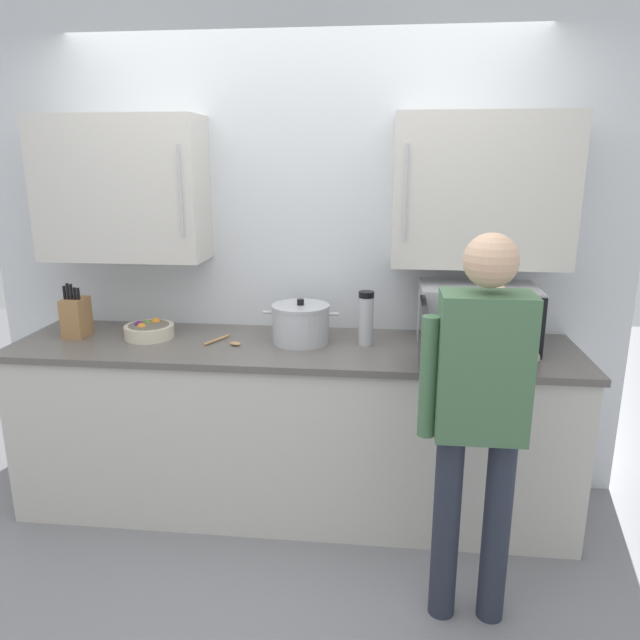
{
  "coord_description": "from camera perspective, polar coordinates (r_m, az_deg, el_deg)",
  "views": [
    {
      "loc": [
        0.47,
        -2.05,
        1.86
      ],
      "look_at": [
        0.15,
        0.82,
        1.08
      ],
      "focal_mm": 33.62,
      "sensor_mm": 36.0,
      "label": 1
    }
  ],
  "objects": [
    {
      "name": "microwave_oven",
      "position": [
        3.09,
        14.17,
        0.21
      ],
      "size": [
        0.59,
        0.78,
        0.32
      ],
      "color": "#B7BABF",
      "rests_on": "counter_unit"
    },
    {
      "name": "person_figure",
      "position": [
        2.39,
        14.95,
        -7.54
      ],
      "size": [
        0.44,
        0.58,
        1.61
      ],
      "color": "#282D3D",
      "rests_on": "ground_plane"
    },
    {
      "name": "wooden_spoon",
      "position": [
        3.15,
        -8.86,
        -2.06
      ],
      "size": [
        0.2,
        0.18,
        0.02
      ],
      "color": "tan",
      "rests_on": "counter_unit"
    },
    {
      "name": "fruit_bowl",
      "position": [
        3.34,
        -15.96,
        -0.94
      ],
      "size": [
        0.26,
        0.26,
        0.09
      ],
      "color": "beige",
      "rests_on": "counter_unit"
    },
    {
      "name": "stock_pot",
      "position": [
        3.12,
        -1.85,
        -0.34
      ],
      "size": [
        0.4,
        0.3,
        0.23
      ],
      "color": "#B7BABF",
      "rests_on": "counter_unit"
    },
    {
      "name": "ground_plane",
      "position": [
        2.81,
        -5.47,
        -26.41
      ],
      "size": [
        9.8,
        9.8,
        0.0
      ],
      "primitive_type": "plane",
      "color": "gray"
    },
    {
      "name": "thermos_flask",
      "position": [
        3.07,
        4.4,
        0.18
      ],
      "size": [
        0.08,
        0.08,
        0.28
      ],
      "color": "#B7BABF",
      "rests_on": "counter_unit"
    },
    {
      "name": "counter_unit",
      "position": [
        3.27,
        -2.56,
        -10.15
      ],
      "size": [
        2.92,
        0.71,
        0.93
      ],
      "color": "beige",
      "rests_on": "ground_plane"
    },
    {
      "name": "back_wall_tiled",
      "position": [
        3.31,
        -1.87,
        8.71
      ],
      "size": [
        3.6,
        0.44,
        2.8
      ],
      "color": "silver",
      "rests_on": "ground_plane"
    },
    {
      "name": "knife_block",
      "position": [
        3.47,
        -22.2,
        0.28
      ],
      "size": [
        0.11,
        0.15,
        0.3
      ],
      "color": "#A37547",
      "rests_on": "counter_unit"
    }
  ]
}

